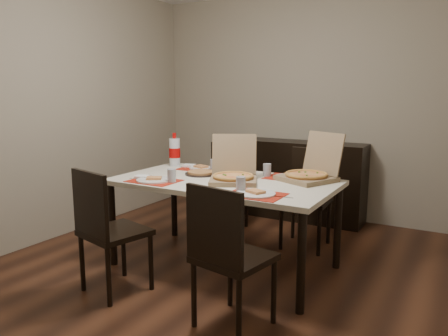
{
  "coord_description": "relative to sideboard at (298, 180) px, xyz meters",
  "views": [
    {
      "loc": [
        1.71,
        -2.94,
        1.48
      ],
      "look_at": [
        -0.04,
        0.11,
        0.85
      ],
      "focal_mm": 35.0,
      "sensor_mm": 36.0,
      "label": 1
    }
  ],
  "objects": [
    {
      "name": "chair_far_right",
      "position": [
        0.39,
        -0.8,
        0.06
      ],
      "size": [
        0.44,
        0.44,
        0.93
      ],
      "color": "black",
      "rests_on": "ground"
    },
    {
      "name": "faina_plate",
      "position": [
        -0.33,
        -1.57,
        0.31
      ],
      "size": [
        0.28,
        0.28,
        0.03
      ],
      "color": "black",
      "rests_on": "dining_table"
    },
    {
      "name": "pizza_box_center",
      "position": [
        0.06,
        -1.69,
        0.36
      ],
      "size": [
        0.51,
        0.53,
        0.37
      ],
      "color": "#7C6547",
      "rests_on": "dining_table"
    },
    {
      "name": "room_walls",
      "position": [
        0.0,
        -1.35,
        1.28
      ],
      "size": [
        3.84,
        4.02,
        2.62
      ],
      "color": "gray",
      "rests_on": "ground"
    },
    {
      "name": "dining_table",
      "position": [
        -0.04,
        -1.67,
        0.23
      ],
      "size": [
        1.8,
        1.0,
        0.75
      ],
      "color": "beige",
      "rests_on": "ground"
    },
    {
      "name": "chair_near_left",
      "position": [
        -0.52,
        -2.53,
        0.06
      ],
      "size": [
        0.51,
        0.51,
        0.93
      ],
      "color": "black",
      "rests_on": "ground"
    },
    {
      "name": "chair_near_right",
      "position": [
        0.47,
        -2.53,
        0.06
      ],
      "size": [
        0.49,
        0.49,
        0.93
      ],
      "color": "black",
      "rests_on": "ground"
    },
    {
      "name": "setting_near_left",
      "position": [
        -0.49,
        -1.98,
        0.32
      ],
      "size": [
        0.44,
        0.3,
        0.11
      ],
      "color": "#A91B0B",
      "rests_on": "dining_table"
    },
    {
      "name": "setting_far_right",
      "position": [
        0.36,
        -1.33,
        0.32
      ],
      "size": [
        0.5,
        0.3,
        0.11
      ],
      "color": "#A91B0B",
      "rests_on": "dining_table"
    },
    {
      "name": "pizza_box_right",
      "position": [
        0.58,
        -1.34,
        0.36
      ],
      "size": [
        0.53,
        0.55,
        0.39
      ],
      "color": "#7C6547",
      "rests_on": "dining_table"
    },
    {
      "name": "setting_far_left",
      "position": [
        -0.45,
        -1.34,
        0.32
      ],
      "size": [
        0.45,
        0.3,
        0.11
      ],
      "color": "#A91B0B",
      "rests_on": "dining_table"
    },
    {
      "name": "dip_bowl",
      "position": [
        0.09,
        -1.5,
        0.31
      ],
      "size": [
        0.12,
        0.12,
        0.03
      ],
      "primitive_type": "imported",
      "rotation": [
        0.0,
        0.0,
        -0.11
      ],
      "color": "white",
      "rests_on": "dining_table"
    },
    {
      "name": "ground",
      "position": [
        0.0,
        -1.78,
        -0.46
      ],
      "size": [
        3.8,
        4.0,
        0.02
      ],
      "primitive_type": "cube",
      "color": "#482616",
      "rests_on": "ground"
    },
    {
      "name": "napkin_loose",
      "position": [
        -0.06,
        -1.68,
        0.31
      ],
      "size": [
        0.16,
        0.16,
        0.02
      ],
      "primitive_type": "cube",
      "rotation": [
        0.0,
        0.0,
        0.6
      ],
      "color": "white",
      "rests_on": "dining_table"
    },
    {
      "name": "chair_far_left",
      "position": [
        -0.5,
        -0.76,
        0.06
      ],
      "size": [
        0.54,
        0.54,
        0.93
      ],
      "color": "black",
      "rests_on": "ground"
    },
    {
      "name": "soda_bottle",
      "position": [
        -0.79,
        -1.32,
        0.44
      ],
      "size": [
        0.11,
        0.11,
        0.32
      ],
      "color": "silver",
      "rests_on": "dining_table"
    },
    {
      "name": "sideboard",
      "position": [
        0.0,
        0.0,
        0.0
      ],
      "size": [
        1.5,
        0.4,
        0.9
      ],
      "primitive_type": "cube",
      "color": "black",
      "rests_on": "ground"
    },
    {
      "name": "setting_near_right",
      "position": [
        0.38,
        -2.0,
        0.32
      ],
      "size": [
        0.47,
        0.3,
        0.11
      ],
      "color": "#A91B0B",
      "rests_on": "dining_table"
    }
  ]
}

